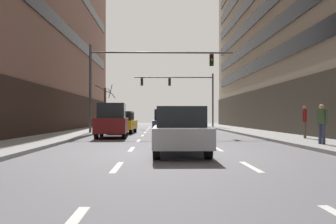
% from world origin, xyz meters
% --- Properties ---
extents(ground_plane, '(120.00, 120.00, 0.00)m').
position_xyz_m(ground_plane, '(0.00, 0.00, 0.00)').
color(ground_plane, slate).
extents(lane_stripe_l1_s3, '(0.16, 2.00, 0.01)m').
position_xyz_m(lane_stripe_l1_s3, '(-1.70, -3.00, 0.00)').
color(lane_stripe_l1_s3, silver).
rests_on(lane_stripe_l1_s3, ground).
extents(lane_stripe_l1_s4, '(0.16, 2.00, 0.01)m').
position_xyz_m(lane_stripe_l1_s4, '(-1.70, 2.00, 0.00)').
color(lane_stripe_l1_s4, silver).
rests_on(lane_stripe_l1_s4, ground).
extents(lane_stripe_l1_s5, '(0.16, 2.00, 0.01)m').
position_xyz_m(lane_stripe_l1_s5, '(-1.70, 7.00, 0.00)').
color(lane_stripe_l1_s5, silver).
rests_on(lane_stripe_l1_s5, ground).
extents(lane_stripe_l1_s6, '(0.16, 2.00, 0.01)m').
position_xyz_m(lane_stripe_l1_s6, '(-1.70, 12.00, 0.00)').
color(lane_stripe_l1_s6, silver).
rests_on(lane_stripe_l1_s6, ground).
extents(lane_stripe_l1_s7, '(0.16, 2.00, 0.01)m').
position_xyz_m(lane_stripe_l1_s7, '(-1.70, 17.00, 0.00)').
color(lane_stripe_l1_s7, silver).
rests_on(lane_stripe_l1_s7, ground).
extents(lane_stripe_l1_s8, '(0.16, 2.00, 0.01)m').
position_xyz_m(lane_stripe_l1_s8, '(-1.70, 22.00, 0.00)').
color(lane_stripe_l1_s8, silver).
rests_on(lane_stripe_l1_s8, ground).
extents(lane_stripe_l1_s9, '(0.16, 2.00, 0.01)m').
position_xyz_m(lane_stripe_l1_s9, '(-1.70, 27.00, 0.00)').
color(lane_stripe_l1_s9, silver).
rests_on(lane_stripe_l1_s9, ground).
extents(lane_stripe_l1_s10, '(0.16, 2.00, 0.01)m').
position_xyz_m(lane_stripe_l1_s10, '(-1.70, 32.00, 0.00)').
color(lane_stripe_l1_s10, silver).
rests_on(lane_stripe_l1_s10, ground).
extents(lane_stripe_l2_s3, '(0.16, 2.00, 0.01)m').
position_xyz_m(lane_stripe_l2_s3, '(1.70, -3.00, 0.00)').
color(lane_stripe_l2_s3, silver).
rests_on(lane_stripe_l2_s3, ground).
extents(lane_stripe_l2_s4, '(0.16, 2.00, 0.01)m').
position_xyz_m(lane_stripe_l2_s4, '(1.70, 2.00, 0.00)').
color(lane_stripe_l2_s4, silver).
rests_on(lane_stripe_l2_s4, ground).
extents(lane_stripe_l2_s5, '(0.16, 2.00, 0.01)m').
position_xyz_m(lane_stripe_l2_s5, '(1.70, 7.00, 0.00)').
color(lane_stripe_l2_s5, silver).
rests_on(lane_stripe_l2_s5, ground).
extents(lane_stripe_l2_s6, '(0.16, 2.00, 0.01)m').
position_xyz_m(lane_stripe_l2_s6, '(1.70, 12.00, 0.00)').
color(lane_stripe_l2_s6, silver).
rests_on(lane_stripe_l2_s6, ground).
extents(lane_stripe_l2_s7, '(0.16, 2.00, 0.01)m').
position_xyz_m(lane_stripe_l2_s7, '(1.70, 17.00, 0.00)').
color(lane_stripe_l2_s7, silver).
rests_on(lane_stripe_l2_s7, ground).
extents(lane_stripe_l2_s8, '(0.16, 2.00, 0.01)m').
position_xyz_m(lane_stripe_l2_s8, '(1.70, 22.00, 0.00)').
color(lane_stripe_l2_s8, silver).
rests_on(lane_stripe_l2_s8, ground).
extents(lane_stripe_l2_s9, '(0.16, 2.00, 0.01)m').
position_xyz_m(lane_stripe_l2_s9, '(1.70, 27.00, 0.00)').
color(lane_stripe_l2_s9, silver).
rests_on(lane_stripe_l2_s9, ground).
extents(lane_stripe_l2_s10, '(0.16, 2.00, 0.01)m').
position_xyz_m(lane_stripe_l2_s10, '(1.70, 32.00, 0.00)').
color(lane_stripe_l2_s10, silver).
rests_on(lane_stripe_l2_s10, ground).
extents(car_driving_0, '(1.97, 4.34, 2.06)m').
position_xyz_m(car_driving_0, '(-3.43, 9.62, 1.03)').
color(car_driving_0, black).
rests_on(car_driving_0, ground).
extents(car_driving_1, '(1.84, 4.29, 1.60)m').
position_xyz_m(car_driving_1, '(0.08, -0.09, 0.79)').
color(car_driving_1, black).
rests_on(car_driving_1, ground).
extents(taxi_driving_2, '(2.06, 4.53, 1.85)m').
position_xyz_m(taxi_driving_2, '(-3.39, 15.35, 0.82)').
color(taxi_driving_2, black).
rests_on(taxi_driving_2, ground).
extents(taxi_driving_3, '(1.93, 4.39, 1.81)m').
position_xyz_m(taxi_driving_3, '(-0.12, 29.08, 0.80)').
color(taxi_driving_3, black).
rests_on(taxi_driving_3, ground).
extents(car_driving_4, '(1.95, 4.65, 1.74)m').
position_xyz_m(car_driving_4, '(-0.05, 11.86, 0.86)').
color(car_driving_4, black).
rests_on(car_driving_4, ground).
extents(traffic_signal_0, '(10.32, 0.35, 6.28)m').
position_xyz_m(traffic_signal_0, '(-2.24, 13.69, 4.53)').
color(traffic_signal_0, '#4C4C51').
rests_on(traffic_signal_0, sidewalk_left).
extents(traffic_signal_1, '(8.94, 0.35, 5.97)m').
position_xyz_m(traffic_signal_1, '(2.31, 28.19, 4.45)').
color(traffic_signal_1, '#4C4C51').
rests_on(traffic_signal_1, sidewalk_right).
extents(street_tree_0, '(1.99, 1.88, 4.55)m').
position_xyz_m(street_tree_0, '(-6.31, 26.63, 2.42)').
color(street_tree_0, '#4C3823').
rests_on(street_tree_0, sidewalk_left).
extents(pedestrian_0, '(0.32, 0.50, 1.71)m').
position_xyz_m(pedestrian_0, '(7.04, 6.56, 1.13)').
color(pedestrian_0, brown).
rests_on(pedestrian_0, sidewalk_right).
extents(pedestrian_1, '(0.34, 0.47, 1.65)m').
position_xyz_m(pedestrian_1, '(6.11, 2.59, 1.09)').
color(pedestrian_1, '#383D59').
rests_on(pedestrian_1, sidewalk_right).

